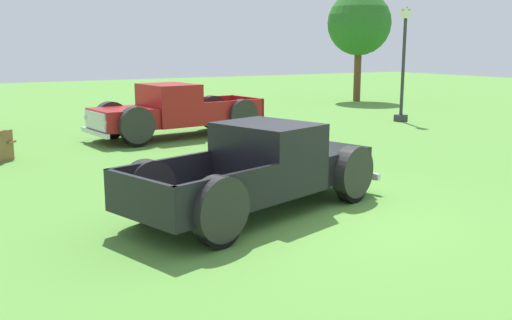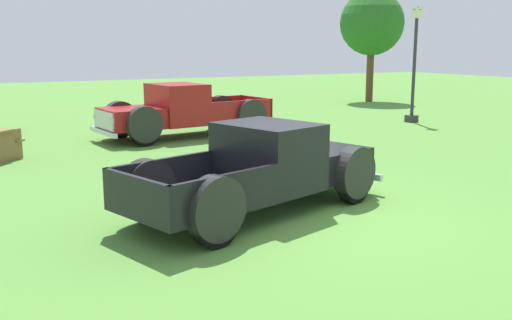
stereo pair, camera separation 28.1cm
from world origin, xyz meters
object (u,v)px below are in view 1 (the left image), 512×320
object	(u,v)px
pickup_truck_foreground	(270,168)
lamp_post_near	(403,62)
pickup_truck_behind_left	(167,112)
oak_tree_east	(359,24)

from	to	relation	value
pickup_truck_foreground	lamp_post_near	xyz separation A→B (m)	(10.33, 7.44, 1.48)
pickup_truck_behind_left	lamp_post_near	distance (m)	9.11
oak_tree_east	pickup_truck_foreground	bearing A→B (deg)	-134.30
pickup_truck_foreground	pickup_truck_behind_left	xyz separation A→B (m)	(1.36, 8.15, 0.07)
oak_tree_east	lamp_post_near	bearing A→B (deg)	-118.43
pickup_truck_behind_left	pickup_truck_foreground	bearing A→B (deg)	-99.45
pickup_truck_foreground	pickup_truck_behind_left	world-z (taller)	pickup_truck_behind_left
pickup_truck_foreground	oak_tree_east	bearing A→B (deg)	45.70
pickup_truck_behind_left	oak_tree_east	bearing A→B (deg)	26.39
pickup_truck_foreground	pickup_truck_behind_left	size ratio (longest dim) A/B	0.93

